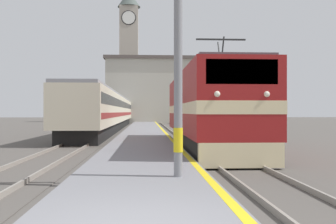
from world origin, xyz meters
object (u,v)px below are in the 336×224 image
(locomotive_train, at_px, (207,110))
(catenary_mast, at_px, (183,23))
(passenger_train, at_px, (111,111))
(clock_tower, at_px, (129,52))

(locomotive_train, relative_size, catenary_mast, 1.92)
(passenger_train, height_order, clock_tower, clock_tower)
(locomotive_train, xyz_separation_m, passenger_train, (-6.88, 24.13, -0.03))
(passenger_train, relative_size, catenary_mast, 6.18)
(passenger_train, distance_m, catenary_mast, 34.25)
(passenger_train, bearing_deg, locomotive_train, -74.09)
(locomotive_train, distance_m, passenger_train, 25.09)
(locomotive_train, bearing_deg, passenger_train, 105.91)
(locomotive_train, relative_size, passenger_train, 0.31)
(locomotive_train, xyz_separation_m, catenary_mast, (-2.13, -9.72, 2.08))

